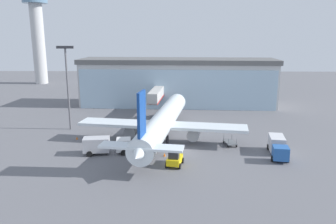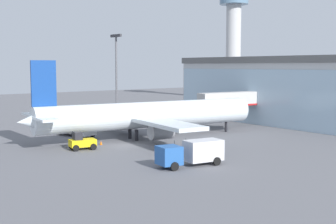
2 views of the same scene
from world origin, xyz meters
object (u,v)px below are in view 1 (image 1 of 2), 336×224
Objects in this scene: baggage_cart at (230,142)px; safety_cone_wingtip at (77,138)px; fuel_truck at (278,146)px; pushback_tug at (175,159)px; apron_light_mast at (67,80)px; control_tower at (37,27)px; airplane at (163,122)px; safety_cone_nose at (164,155)px; catering_truck at (105,145)px; jet_bridge at (157,95)px.

baggage_cart is 5.54× the size of safety_cone_wingtip.
fuel_truck is 2.16× the size of pushback_tug.
apron_light_mast is at bearing 62.19° from baggage_cart.
control_tower is 96.65m from baggage_cart.
baggage_cart is (11.41, -2.40, -2.91)m from airplane.
fuel_truck is 2.48× the size of baggage_cart.
fuel_truck reaches higher than baggage_cart.
safety_cone_nose is at bearing 34.61° from pushback_tug.
safety_cone_wingtip is at bearing 152.94° from safety_cone_nose.
safety_cone_wingtip is (-6.60, 7.14, -1.19)m from catering_truck.
catering_truck is at bearing 174.05° from safety_cone_nose.
jet_bridge reaches higher than pushback_tug.
catering_truck and fuel_truck have the same top height.
apron_light_mast reaches higher than pushback_tug.
jet_bridge is at bearing 14.63° from airplane.
control_tower is 71.15m from apron_light_mast.
catering_truck reaches higher than baggage_cart.
safety_cone_wingtip is at bearing -64.03° from control_tower.
catering_truck is 20.67m from baggage_cart.
apron_light_mast reaches higher than jet_bridge.
catering_truck is at bearing 91.58° from baggage_cart.
fuel_truck is (36.46, -13.76, -8.32)m from apron_light_mast.
safety_cone_wingtip is at bearing -64.07° from apron_light_mast.
fuel_truck is at bearing -7.52° from catering_truck.
baggage_cart is 12.16m from safety_cone_nose.
safety_cone_nose is at bearing -169.73° from jet_bridge.
apron_light_mast is 4.62× the size of pushback_tug.
airplane reaches higher than jet_bridge.
jet_bridge reaches higher than safety_cone_wingtip.
catering_truck is 9.38m from safety_cone_nose.
safety_cone_nose is at bearing -57.36° from control_tower.
jet_bridge is 1.89× the size of fuel_truck.
jet_bridge is at bearing 39.74° from apron_light_mast.
apron_light_mast is at bearing 118.45° from catering_truck.
airplane is at bearing -54.83° from control_tower.
jet_bridge reaches higher than catering_truck.
apron_light_mast is 32.65m from baggage_cart.
control_tower is 9.77× the size of pushback_tug.
safety_cone_nose is at bearing 105.44° from baggage_cart.
catering_truck is 2.47× the size of baggage_cart.
control_tower is 87.37m from airplane.
fuel_truck is (20.06, -27.39, -3.10)m from jet_bridge.
pushback_tug is at bearing -30.56° from catering_truck.
baggage_cart is (13.51, -22.84, -4.07)m from jet_bridge.
apron_light_mast is 39.85m from fuel_truck.
jet_bridge is 4.09× the size of pushback_tug.
airplane is 12.17× the size of baggage_cart.
airplane is 11.90m from pushback_tug.
apron_light_mast is 11.92m from safety_cone_wingtip.
pushback_tug is at bearing 123.34° from baggage_cart.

